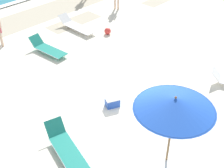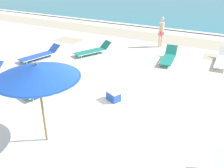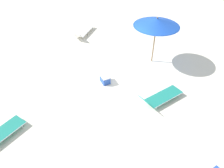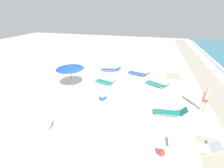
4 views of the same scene
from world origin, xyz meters
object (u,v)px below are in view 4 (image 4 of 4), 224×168
at_px(sun_lounger_under_umbrella, 171,112).
at_px(sun_lounger_near_water_right, 158,84).
at_px(beach_umbrella, 70,67).
at_px(sun_lounger_mid_beach_pair_a, 33,129).
at_px(sun_lounger_mid_beach_pair_b, 111,69).
at_px(beach_ball, 161,152).
at_px(beachgoer_wading_adult, 206,98).
at_px(sun_lounger_beside_umbrella, 194,146).
at_px(cooler_box, 103,97).
at_px(sun_lounger_mid_beach_solo, 139,73).
at_px(sun_lounger_near_water_left, 106,82).

relative_size(sun_lounger_under_umbrella, sun_lounger_near_water_right, 0.93).
bearing_deg(sun_lounger_under_umbrella, beach_umbrella, -105.52).
bearing_deg(sun_lounger_under_umbrella, sun_lounger_mid_beach_pair_a, -70.00).
distance_m(sun_lounger_mid_beach_pair_b, beach_ball, 10.99).
height_order(sun_lounger_mid_beach_pair_b, beachgoer_wading_adult, beachgoer_wading_adult).
bearing_deg(sun_lounger_beside_umbrella, sun_lounger_under_umbrella, -161.44).
height_order(sun_lounger_under_umbrella, sun_lounger_beside_umbrella, sun_lounger_under_umbrella).
relative_size(sun_lounger_mid_beach_pair_b, cooler_box, 3.74).
bearing_deg(sun_lounger_mid_beach_solo, sun_lounger_under_umbrella, 39.07).
distance_m(sun_lounger_under_umbrella, sun_lounger_near_water_right, 4.06).
relative_size(beach_umbrella, sun_lounger_beside_umbrella, 1.03).
bearing_deg(sun_lounger_under_umbrella, beach_ball, -16.84).
bearing_deg(sun_lounger_mid_beach_pair_b, sun_lounger_under_umbrella, 28.87).
distance_m(sun_lounger_under_umbrella, cooler_box, 4.86).
bearing_deg(sun_lounger_beside_umbrella, sun_lounger_near_water_right, -166.51).
bearing_deg(beachgoer_wading_adult, beach_ball, -101.86).
bearing_deg(cooler_box, sun_lounger_mid_beach_solo, -177.03).
xyz_separation_m(sun_lounger_near_water_right, beach_ball, (7.24, 0.13, -0.05)).
relative_size(beach_umbrella, sun_lounger_under_umbrella, 1.18).
xyz_separation_m(sun_lounger_mid_beach_pair_a, sun_lounger_mid_beach_pair_b, (-10.05, 1.73, -0.01)).
relative_size(sun_lounger_under_umbrella, cooler_box, 3.36).
bearing_deg(sun_lounger_near_water_right, sun_lounger_mid_beach_pair_b, -89.58).
height_order(beach_umbrella, beachgoer_wading_adult, beach_umbrella).
bearing_deg(cooler_box, sun_lounger_beside_umbrella, 85.64).
relative_size(sun_lounger_mid_beach_solo, cooler_box, 3.90).
xyz_separation_m(beach_ball, cooler_box, (-3.94, -4.16, 0.02)).
height_order(sun_lounger_beside_umbrella, sun_lounger_near_water_right, sun_lounger_near_water_right).
height_order(beach_umbrella, sun_lounger_mid_beach_pair_b, beach_umbrella).
distance_m(sun_lounger_beside_umbrella, sun_lounger_mid_beach_pair_b, 11.15).
xyz_separation_m(sun_lounger_near_water_right, sun_lounger_mid_beach_pair_b, (-2.50, -4.98, -0.01)).
height_order(sun_lounger_under_umbrella, beachgoer_wading_adult, beachgoer_wading_adult).
bearing_deg(sun_lounger_near_water_left, beach_ball, 50.78).
relative_size(sun_lounger_mid_beach_pair_a, beach_ball, 6.69).
bearing_deg(cooler_box, beachgoer_wading_adult, 118.19).
xyz_separation_m(sun_lounger_beside_umbrella, sun_lounger_near_water_right, (-6.46, -1.65, 0.00)).
height_order(sun_lounger_near_water_left, beach_ball, sun_lounger_near_water_left).
bearing_deg(beach_ball, sun_lounger_mid_beach_pair_a, -87.31).
bearing_deg(sun_lounger_mid_beach_solo, sun_lounger_near_water_right, 57.20).
distance_m(sun_lounger_under_umbrella, sun_lounger_mid_beach_pair_a, 8.30).
bearing_deg(sun_lounger_mid_beach_pair_a, beach_ball, 71.38).
distance_m(sun_lounger_mid_beach_solo, cooler_box, 5.82).
bearing_deg(sun_lounger_beside_umbrella, sun_lounger_mid_beach_solo, -158.50).
bearing_deg(beach_umbrella, sun_lounger_mid_beach_pair_b, 159.26).
xyz_separation_m(sun_lounger_under_umbrella, sun_lounger_mid_beach_pair_b, (-6.48, -5.76, -0.02)).
height_order(beach_umbrella, sun_lounger_near_water_right, beach_umbrella).
height_order(sun_lounger_under_umbrella, sun_lounger_near_water_left, sun_lounger_near_water_left).
xyz_separation_m(beach_umbrella, beach_ball, (4.61, 7.04, -1.96)).
bearing_deg(beach_ball, sun_lounger_mid_beach_pair_b, -152.32).
bearing_deg(sun_lounger_beside_umbrella, sun_lounger_mid_beach_pair_b, -144.36).
relative_size(beach_umbrella, beachgoer_wading_adult, 1.35).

